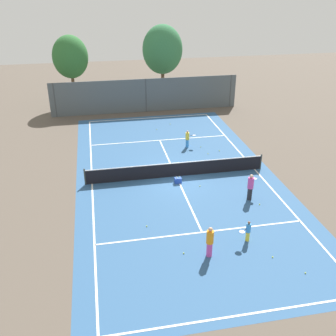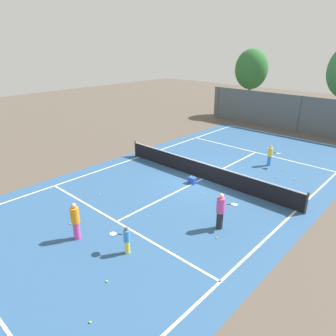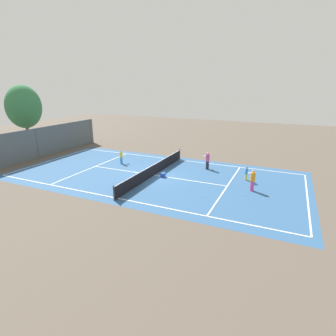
# 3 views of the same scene
# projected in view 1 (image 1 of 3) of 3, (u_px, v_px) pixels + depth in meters

# --- Properties ---
(ground_plane) EXTENTS (80.00, 80.00, 0.00)m
(ground_plane) POSITION_uv_depth(u_px,v_px,m) (176.00, 176.00, 25.80)
(ground_plane) COLOR brown
(court_surface) EXTENTS (13.00, 25.00, 0.01)m
(court_surface) POSITION_uv_depth(u_px,v_px,m) (176.00, 176.00, 25.80)
(court_surface) COLOR #2D5684
(court_surface) RESTS_ON ground_plane
(tennis_net) EXTENTS (11.90, 0.10, 1.10)m
(tennis_net) POSITION_uv_depth(u_px,v_px,m) (176.00, 169.00, 25.57)
(tennis_net) COLOR #333833
(tennis_net) RESTS_ON ground_plane
(perimeter_fence) EXTENTS (18.00, 0.12, 3.20)m
(perimeter_fence) POSITION_uv_depth(u_px,v_px,m) (146.00, 95.00, 37.40)
(perimeter_fence) COLOR #515B60
(perimeter_fence) RESTS_ON ground_plane
(tree_0) EXTENTS (4.14, 3.56, 7.60)m
(tree_0) POSITION_uv_depth(u_px,v_px,m) (163.00, 50.00, 40.00)
(tree_0) COLOR brown
(tree_0) RESTS_ON ground_plane
(tree_1) EXTENTS (3.43, 3.26, 6.93)m
(tree_1) POSITION_uv_depth(u_px,v_px,m) (70.00, 57.00, 37.72)
(tree_1) COLOR brown
(tree_1) RESTS_ON ground_plane
(player_0) EXTENTS (0.86, 0.35, 1.36)m
(player_0) POSITION_uv_depth(u_px,v_px,m) (188.00, 139.00, 29.88)
(player_0) COLOR #388CD8
(player_0) RESTS_ON ground_plane
(player_1) EXTENTS (0.34, 0.34, 1.61)m
(player_1) POSITION_uv_depth(u_px,v_px,m) (210.00, 241.00, 18.13)
(player_1) COLOR #D14799
(player_1) RESTS_ON ground_plane
(player_2) EXTENTS (0.79, 0.63, 1.14)m
(player_2) POSITION_uv_depth(u_px,v_px,m) (248.00, 231.00, 19.27)
(player_2) COLOR yellow
(player_2) RESTS_ON ground_plane
(player_3) EXTENTS (0.82, 0.82, 1.65)m
(player_3) POSITION_uv_depth(u_px,v_px,m) (250.00, 187.00, 22.79)
(player_3) COLOR #232328
(player_3) RESTS_ON ground_plane
(ball_crate) EXTENTS (0.43, 0.30, 0.43)m
(ball_crate) POSITION_uv_depth(u_px,v_px,m) (178.00, 180.00, 24.91)
(ball_crate) COLOR blue
(ball_crate) RESTS_ON ground_plane
(tennis_ball_0) EXTENTS (0.07, 0.07, 0.07)m
(tennis_ball_0) POSITION_uv_depth(u_px,v_px,m) (260.00, 204.00, 22.58)
(tennis_ball_0) COLOR #CCE533
(tennis_ball_0) RESTS_ON ground_plane
(tennis_ball_1) EXTENTS (0.07, 0.07, 0.07)m
(tennis_ball_1) POSITION_uv_depth(u_px,v_px,m) (170.00, 124.00, 34.77)
(tennis_ball_1) COLOR #CCE533
(tennis_ball_1) RESTS_ON ground_plane
(tennis_ball_2) EXTENTS (0.07, 0.07, 0.07)m
(tennis_ball_2) POSITION_uv_depth(u_px,v_px,m) (200.00, 186.00, 24.54)
(tennis_ball_2) COLOR #CCE533
(tennis_ball_2) RESTS_ON ground_plane
(tennis_ball_3) EXTENTS (0.07, 0.07, 0.07)m
(tennis_ball_3) POSITION_uv_depth(u_px,v_px,m) (208.00, 154.00, 28.99)
(tennis_ball_3) COLOR #CCE533
(tennis_ball_3) RESTS_ON ground_plane
(tennis_ball_4) EXTENTS (0.07, 0.07, 0.07)m
(tennis_ball_4) POSITION_uv_depth(u_px,v_px,m) (184.00, 253.00, 18.60)
(tennis_ball_4) COLOR #CCE533
(tennis_ball_4) RESTS_ON ground_plane
(tennis_ball_5) EXTENTS (0.07, 0.07, 0.07)m
(tennis_ball_5) POSITION_uv_depth(u_px,v_px,m) (201.00, 147.00, 30.15)
(tennis_ball_5) COLOR #CCE533
(tennis_ball_5) RESTS_ON ground_plane
(tennis_ball_6) EXTENTS (0.07, 0.07, 0.07)m
(tennis_ball_6) POSITION_uv_depth(u_px,v_px,m) (219.00, 151.00, 29.49)
(tennis_ball_6) COLOR #CCE533
(tennis_ball_6) RESTS_ON ground_plane
(tennis_ball_7) EXTENTS (0.07, 0.07, 0.07)m
(tennis_ball_7) POSITION_uv_depth(u_px,v_px,m) (305.00, 273.00, 17.37)
(tennis_ball_7) COLOR #CCE533
(tennis_ball_7) RESTS_ON ground_plane
(tennis_ball_8) EXTENTS (0.07, 0.07, 0.07)m
(tennis_ball_8) POSITION_uv_depth(u_px,v_px,m) (273.00, 257.00, 18.35)
(tennis_ball_8) COLOR #CCE533
(tennis_ball_8) RESTS_ON ground_plane
(tennis_ball_9) EXTENTS (0.07, 0.07, 0.07)m
(tennis_ball_9) POSITION_uv_depth(u_px,v_px,m) (157.00, 129.00, 33.57)
(tennis_ball_9) COLOR #CCE533
(tennis_ball_9) RESTS_ON ground_plane
(tennis_ball_10) EXTENTS (0.07, 0.07, 0.07)m
(tennis_ball_10) POSITION_uv_depth(u_px,v_px,m) (147.00, 226.00, 20.61)
(tennis_ball_10) COLOR #CCE533
(tennis_ball_10) RESTS_ON ground_plane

